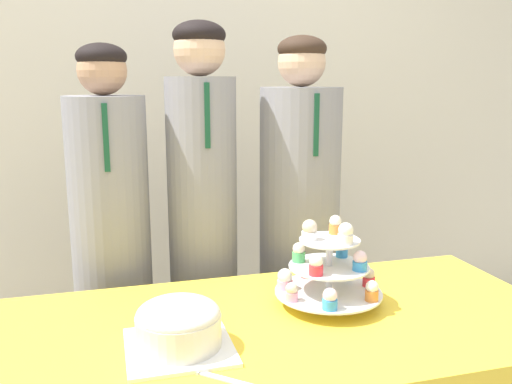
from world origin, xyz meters
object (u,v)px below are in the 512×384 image
Objects in this scene: round_cake at (179,325)px; student_1 at (203,244)px; cupcake_stand at (328,269)px; cake_knife at (204,374)px; student_0 at (113,267)px; student_2 at (299,248)px.

student_1 is (0.19, 0.69, -0.01)m from round_cake.
cake_knife is at bearing -145.40° from cupcake_stand.
cupcake_stand is at bearing 75.91° from cake_knife.
round_cake is 0.49m from cupcake_stand.
student_1 is at bearing -0.00° from student_0.
round_cake is at bearing -105.01° from student_1.
student_0 is at bearing 102.04° from round_cake.
student_1 reaches higher than cupcake_stand.
round_cake is 0.82× the size of cupcake_stand.
cupcake_stand is 0.60m from student_1.
student_2 is at bearing 0.00° from student_1.
student_0 is (-0.19, 0.83, -0.01)m from cake_knife.
round_cake is 0.72m from student_1.
student_0 is at bearing 143.98° from cake_knife.
student_0 reaches higher than cake_knife.
student_1 is 0.39m from student_2.
cake_knife is 0.85m from student_0.
cupcake_stand is 0.55m from student_2.
cupcake_stand is at bearing -101.25° from student_2.
cupcake_stand is at bearing 18.86° from round_cake.
round_cake is 0.90m from student_2.
student_2 reaches higher than cupcake_stand.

